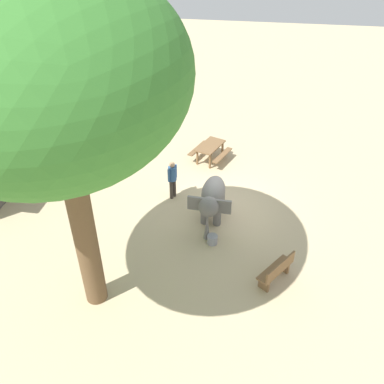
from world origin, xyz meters
The scene contains 8 objects.
ground_plane centered at (0.00, 0.00, 0.00)m, with size 60.00×60.00×0.00m, color tan.
elephant centered at (-0.76, 0.36, 0.99)m, with size 2.24×1.51×1.56m.
person_handler centered at (0.38, 2.04, 0.95)m, with size 0.46×0.32×1.62m.
shade_tree_main centered at (-4.91, 3.27, 6.72)m, with size 6.32×5.79×9.00m.
wooden_bench centered at (-3.42, -1.96, 0.47)m, with size 1.37×1.14×0.88m.
picnic_table_near centered at (3.44, 0.96, 0.59)m, with size 1.93×1.92×0.78m.
market_stall_red centered at (1.25, 9.32, 1.14)m, with size 2.50×2.50×2.52m.
feed_bucket centered at (-2.03, 0.18, 0.16)m, with size 0.36×0.36×0.32m, color gray.
Camera 1 is at (-12.41, -0.83, 9.61)m, focal length 38.16 mm.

